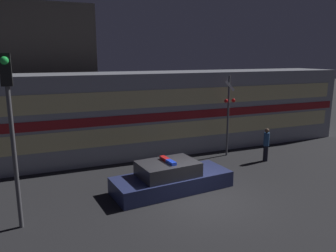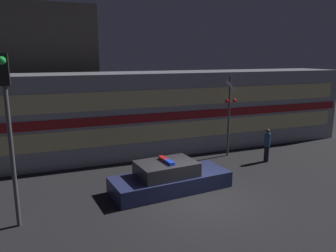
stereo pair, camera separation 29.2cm
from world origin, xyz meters
name	(u,v)px [view 1 (the left image)]	position (x,y,z in m)	size (l,w,h in m)	color
ground_plane	(204,201)	(0.00, 0.00, 0.00)	(120.00, 120.00, 0.00)	black
train	(165,111)	(1.28, 6.86, 2.15)	(21.73, 3.11, 4.30)	gray
police_car	(171,178)	(-0.71, 1.39, 0.47)	(4.80, 2.15, 1.28)	navy
pedestrian	(266,144)	(5.07, 2.89, 0.85)	(0.28, 0.28, 1.66)	black
crossing_signal_near	(228,111)	(3.82, 4.44, 2.35)	(0.64, 0.27, 4.17)	#4C4C51
traffic_light_corner	(10,109)	(-6.08, 0.52, 3.67)	(0.30, 0.46, 5.22)	#4C4C51
building_left	(24,73)	(-5.81, 13.23, 4.07)	(8.33, 5.43, 8.14)	#47423D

